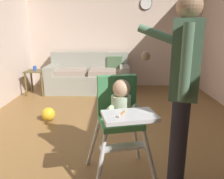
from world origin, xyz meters
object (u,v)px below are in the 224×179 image
toy_ball (48,114)px  side_table (36,77)px  adult_standing (182,88)px  sippy_cup (35,68)px  wall_clock (146,4)px  couch (89,76)px  high_chair (120,111)px

toy_ball → side_table: side_table is taller
adult_standing → side_table: bearing=-37.5°
sippy_cup → wall_clock: bearing=18.2°
couch → wall_clock: 2.12m
sippy_cup → wall_clock: size_ratio=0.36×
toy_ball → couch: bearing=76.5°
wall_clock → sippy_cup: bearing=-161.8°
couch → high_chair: (0.65, -3.15, 0.35)m
toy_ball → side_table: size_ratio=0.40×
side_table → high_chair: bearing=-58.2°
high_chair → couch: bearing=179.3°
high_chair → sippy_cup: 3.34m
toy_ball → high_chair: bearing=-51.7°
sippy_cup → couch: bearing=15.8°
high_chair → wall_clock: wall_clock is taller
couch → high_chair: size_ratio=1.86×
high_chair → adult_standing: (0.48, -0.14, 0.24)m
adult_standing → wall_clock: wall_clock is taller
couch → side_table: (-1.11, -0.32, 0.05)m
wall_clock → high_chair: bearing=-100.1°
couch → toy_ball: size_ratio=8.70×
couch → high_chair: 3.23m
wall_clock → toy_ball: bearing=-127.4°
adult_standing → wall_clock: 3.90m
high_chair → side_table: size_ratio=1.87×
high_chair → toy_ball: (-1.08, 1.36, -0.58)m
adult_standing → toy_ball: adult_standing is taller
toy_ball → wall_clock: (1.73, 2.26, 1.84)m
high_chair → sippy_cup: (-1.77, 2.83, -0.11)m
adult_standing → sippy_cup: adult_standing is taller
couch → high_chair: bearing=11.7°
couch → toy_ball: (-0.43, -1.78, -0.23)m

